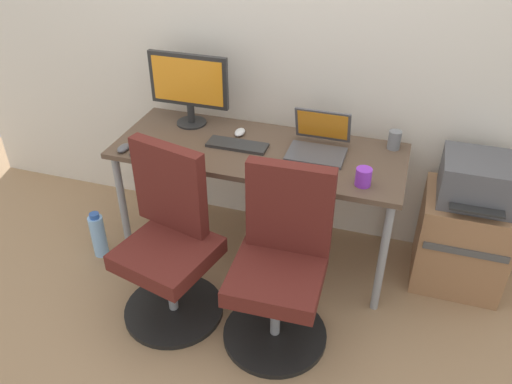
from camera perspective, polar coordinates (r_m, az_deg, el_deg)
name	(u,v)px	position (r m, az deg, el deg)	size (l,w,h in m)	color
ground_plane	(258,251)	(3.32, 0.26, -6.45)	(5.28, 5.28, 0.00)	#9E7A56
back_wall	(280,27)	(3.04, 2.69, 17.63)	(4.40, 0.04, 2.60)	silver
desk	(259,160)	(2.93, 0.30, 3.57)	(1.62, 0.64, 0.74)	brown
office_chair_left	(170,244)	(2.73, -9.45, -5.71)	(0.54, 0.54, 0.94)	black
office_chair_right	(280,268)	(2.57, 2.70, -8.31)	(0.54, 0.54, 0.94)	black
side_cabinet	(461,240)	(3.18, 21.63, -4.87)	(0.48, 0.45, 0.56)	#996B47
printer	(478,180)	(2.96, 23.22, 1.21)	(0.38, 0.40, 0.24)	#515156
water_bottle_on_floor	(98,235)	(3.35, -16.92, -4.55)	(0.09, 0.09, 0.31)	#8CBFF2
desktop_monitor	(189,85)	(3.10, -7.40, 11.61)	(0.48, 0.18, 0.43)	#262626
open_laptop	(319,142)	(2.87, 6.91, 5.44)	(0.31, 0.29, 0.22)	#4C4C51
keyboard_by_monitor	(163,155)	(2.86, -10.19, 4.04)	(0.34, 0.12, 0.02)	#2D2D2D
keyboard_by_laptop	(237,145)	(2.92, -2.06, 5.18)	(0.34, 0.12, 0.02)	#2D2D2D
mouse_by_monitor	(240,132)	(3.04, -1.79, 6.58)	(0.06, 0.10, 0.03)	silver
mouse_by_laptop	(123,148)	(2.96, -14.35, 4.70)	(0.06, 0.10, 0.03)	#515156
coffee_mug	(363,177)	(2.61, 11.71, 1.63)	(0.08, 0.08, 0.09)	purple
pen_cup	(394,140)	(2.97, 14.96, 5.54)	(0.07, 0.07, 0.10)	slate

